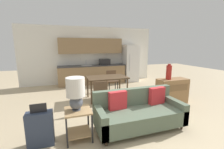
{
  "coord_description": "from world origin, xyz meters",
  "views": [
    {
      "loc": [
        -1.35,
        -2.7,
        1.79
      ],
      "look_at": [
        0.06,
        1.5,
        0.95
      ],
      "focal_mm": 24.0,
      "sensor_mm": 36.0,
      "label": 1
    }
  ],
  "objects_px": {
    "vase": "(169,72)",
    "table_lamp": "(76,91)",
    "credenza": "(172,91)",
    "dining_chair_far_right": "(112,80)",
    "dining_chair_near_left": "(100,92)",
    "refrigerator": "(130,63)",
    "dining_table": "(107,79)",
    "side_table": "(78,119)",
    "suitcase": "(40,129)",
    "couch": "(138,112)"
  },
  "relations": [
    {
      "from": "dining_table",
      "to": "vase",
      "type": "distance_m",
      "value": 1.99
    },
    {
      "from": "table_lamp",
      "to": "dining_chair_far_right",
      "type": "relative_size",
      "value": 0.76
    },
    {
      "from": "couch",
      "to": "table_lamp",
      "type": "height_order",
      "value": "table_lamp"
    },
    {
      "from": "couch",
      "to": "side_table",
      "type": "distance_m",
      "value": 1.31
    },
    {
      "from": "dining_table",
      "to": "vase",
      "type": "bearing_deg",
      "value": -32.09
    },
    {
      "from": "couch",
      "to": "dining_chair_near_left",
      "type": "relative_size",
      "value": 2.31
    },
    {
      "from": "dining_table",
      "to": "dining_chair_near_left",
      "type": "height_order",
      "value": "dining_chair_near_left"
    },
    {
      "from": "table_lamp",
      "to": "dining_chair_near_left",
      "type": "distance_m",
      "value": 1.57
    },
    {
      "from": "refrigerator",
      "to": "suitcase",
      "type": "height_order",
      "value": "refrigerator"
    },
    {
      "from": "refrigerator",
      "to": "table_lamp",
      "type": "xyz_separation_m",
      "value": [
        -3.11,
        -4.19,
        0.04
      ]
    },
    {
      "from": "refrigerator",
      "to": "side_table",
      "type": "xyz_separation_m",
      "value": [
        -3.09,
        -4.2,
        -0.52
      ]
    },
    {
      "from": "table_lamp",
      "to": "dining_chair_near_left",
      "type": "height_order",
      "value": "table_lamp"
    },
    {
      "from": "dining_table",
      "to": "couch",
      "type": "height_order",
      "value": "couch"
    },
    {
      "from": "side_table",
      "to": "table_lamp",
      "type": "bearing_deg",
      "value": 165.88
    },
    {
      "from": "refrigerator",
      "to": "vase",
      "type": "bearing_deg",
      "value": -94.42
    },
    {
      "from": "couch",
      "to": "credenza",
      "type": "relative_size",
      "value": 1.99
    },
    {
      "from": "side_table",
      "to": "table_lamp",
      "type": "height_order",
      "value": "table_lamp"
    },
    {
      "from": "suitcase",
      "to": "dining_chair_far_right",
      "type": "bearing_deg",
      "value": 50.28
    },
    {
      "from": "dining_table",
      "to": "couch",
      "type": "relative_size",
      "value": 0.69
    },
    {
      "from": "table_lamp",
      "to": "couch",
      "type": "bearing_deg",
      "value": 1.01
    },
    {
      "from": "dining_chair_near_left",
      "to": "vase",
      "type": "bearing_deg",
      "value": 174.81
    },
    {
      "from": "dining_chair_far_right",
      "to": "suitcase",
      "type": "relative_size",
      "value": 1.04
    },
    {
      "from": "table_lamp",
      "to": "vase",
      "type": "height_order",
      "value": "vase"
    },
    {
      "from": "couch",
      "to": "dining_table",
      "type": "bearing_deg",
      "value": 93.85
    },
    {
      "from": "dining_chair_near_left",
      "to": "table_lamp",
      "type": "bearing_deg",
      "value": 62.54
    },
    {
      "from": "side_table",
      "to": "credenza",
      "type": "distance_m",
      "value": 3.16
    },
    {
      "from": "side_table",
      "to": "suitcase",
      "type": "relative_size",
      "value": 0.75
    },
    {
      "from": "credenza",
      "to": "dining_chair_far_right",
      "type": "xyz_separation_m",
      "value": [
        -1.4,
        1.8,
        0.09
      ]
    },
    {
      "from": "credenza",
      "to": "table_lamp",
      "type": "bearing_deg",
      "value": -162.51
    },
    {
      "from": "dining_table",
      "to": "dining_chair_near_left",
      "type": "xyz_separation_m",
      "value": [
        -0.43,
        -0.72,
        -0.22
      ]
    },
    {
      "from": "side_table",
      "to": "credenza",
      "type": "bearing_deg",
      "value": 17.72
    },
    {
      "from": "dining_chair_near_left",
      "to": "dining_chair_far_right",
      "type": "bearing_deg",
      "value": -116.78
    },
    {
      "from": "dining_table",
      "to": "couch",
      "type": "bearing_deg",
      "value": -86.15
    },
    {
      "from": "dining_table",
      "to": "vase",
      "type": "height_order",
      "value": "vase"
    },
    {
      "from": "credenza",
      "to": "vase",
      "type": "relative_size",
      "value": 2.04
    },
    {
      "from": "vase",
      "to": "dining_chair_far_right",
      "type": "relative_size",
      "value": 0.57
    },
    {
      "from": "credenza",
      "to": "suitcase",
      "type": "height_order",
      "value": "suitcase"
    },
    {
      "from": "couch",
      "to": "credenza",
      "type": "xyz_separation_m",
      "value": [
        1.7,
        0.93,
        0.06
      ]
    },
    {
      "from": "vase",
      "to": "dining_chair_near_left",
      "type": "bearing_deg",
      "value": 171.24
    },
    {
      "from": "side_table",
      "to": "credenza",
      "type": "relative_size",
      "value": 0.62
    },
    {
      "from": "refrigerator",
      "to": "dining_chair_near_left",
      "type": "relative_size",
      "value": 2.22
    },
    {
      "from": "refrigerator",
      "to": "couch",
      "type": "relative_size",
      "value": 0.96
    },
    {
      "from": "credenza",
      "to": "couch",
      "type": "bearing_deg",
      "value": -151.22
    },
    {
      "from": "refrigerator",
      "to": "vase",
      "type": "distance_m",
      "value": 3.24
    },
    {
      "from": "couch",
      "to": "suitcase",
      "type": "distance_m",
      "value": 1.99
    },
    {
      "from": "side_table",
      "to": "suitcase",
      "type": "xyz_separation_m",
      "value": [
        -0.68,
        0.01,
        -0.08
      ]
    },
    {
      "from": "vase",
      "to": "table_lamp",
      "type": "bearing_deg",
      "value": -161.47
    },
    {
      "from": "refrigerator",
      "to": "vase",
      "type": "height_order",
      "value": "refrigerator"
    },
    {
      "from": "refrigerator",
      "to": "dining_chair_near_left",
      "type": "height_order",
      "value": "refrigerator"
    },
    {
      "from": "side_table",
      "to": "table_lamp",
      "type": "relative_size",
      "value": 0.95
    }
  ]
}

